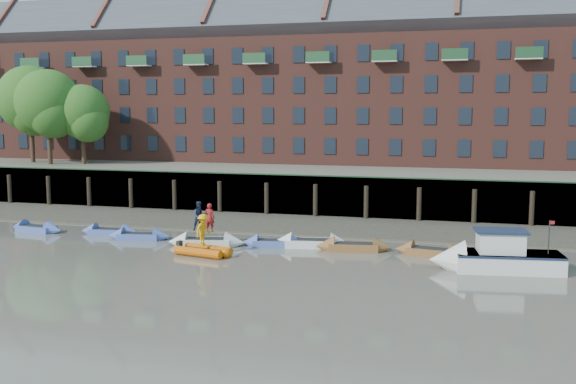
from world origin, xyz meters
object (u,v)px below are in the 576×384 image
at_px(rowboat_0, 36,229).
at_px(rowboat_7, 431,252).
at_px(rowboat_2, 139,236).
at_px(person_rower_a, 210,217).
at_px(rowboat_4, 274,243).
at_px(rowboat_5, 311,243).
at_px(rib_tender, 205,251).
at_px(motor_launch, 486,257).
at_px(person_rower_b, 200,216).
at_px(rowboat_1, 110,232).
at_px(rowboat_3, 206,242).
at_px(rowboat_6, 353,247).
at_px(person_rib_crew, 203,230).

relative_size(rowboat_0, rowboat_7, 0.99).
bearing_deg(rowboat_2, person_rower_a, -19.67).
height_order(rowboat_4, rowboat_7, rowboat_7).
bearing_deg(rowboat_4, rowboat_2, 171.17).
height_order(rowboat_4, rowboat_5, rowboat_5).
relative_size(rib_tender, motor_launch, 0.50).
bearing_deg(rowboat_0, rowboat_7, 6.45).
distance_m(motor_launch, person_rower_a, 16.53).
xyz_separation_m(motor_launch, person_rower_a, (-16.39, 1.85, 1.11)).
height_order(motor_launch, person_rower_b, person_rower_b).
xyz_separation_m(motor_launch, person_rower_b, (-17.14, 2.06, 1.14)).
bearing_deg(rowboat_1, person_rower_b, -17.91).
relative_size(rowboat_2, rowboat_3, 0.87).
relative_size(rowboat_1, person_rower_b, 2.28).
height_order(rowboat_3, rib_tender, rowboat_3).
distance_m(rowboat_1, person_rower_b, 7.65).
bearing_deg(rowboat_6, rowboat_4, 171.77).
bearing_deg(rowboat_6, person_rower_a, 179.18).
bearing_deg(rowboat_3, rowboat_6, -4.44).
relative_size(rowboat_7, person_rower_b, 2.39).
relative_size(rowboat_0, rowboat_4, 1.05).
relative_size(rowboat_2, rib_tender, 1.23).
relative_size(rowboat_0, rib_tender, 1.24).
relative_size(rowboat_0, rowboat_2, 1.01).
bearing_deg(rowboat_4, motor_launch, -23.98).
xyz_separation_m(rowboat_2, person_rower_a, (5.33, -0.89, 1.61)).
relative_size(rowboat_3, person_rower_b, 2.72).
xyz_separation_m(rowboat_6, person_rib_crew, (-8.23, -3.54, 1.25)).
distance_m(rowboat_3, person_rib_crew, 2.86).
bearing_deg(rib_tender, person_rib_crew, -177.63).
height_order(rowboat_3, person_rower_a, person_rower_a).
bearing_deg(person_rower_a, rowboat_7, -175.45).
bearing_deg(rowboat_0, person_rower_a, 0.98).
xyz_separation_m(rowboat_4, rowboat_6, (4.98, 0.03, 0.03)).
bearing_deg(person_rib_crew, motor_launch, -71.59).
height_order(rowboat_0, rowboat_3, rowboat_3).
bearing_deg(motor_launch, rowboat_4, -21.09).
bearing_deg(rowboat_2, rowboat_7, -9.48).
relative_size(rowboat_4, person_rower_b, 2.27).
height_order(rowboat_6, motor_launch, motor_launch).
relative_size(person_rower_a, person_rib_crew, 0.95).
relative_size(rowboat_5, rowboat_6, 1.06).
xyz_separation_m(rowboat_0, rowboat_5, (19.57, 0.04, 0.03)).
bearing_deg(person_rib_crew, rowboat_5, -38.49).
distance_m(rowboat_0, rowboat_3, 13.28).
bearing_deg(rowboat_6, person_rib_crew, -165.33).
xyz_separation_m(rib_tender, motor_launch, (15.72, 0.52, 0.46)).
height_order(rowboat_0, person_rower_a, person_rower_a).
bearing_deg(person_rib_crew, rowboat_1, 80.48).
relative_size(rowboat_2, motor_launch, 0.61).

